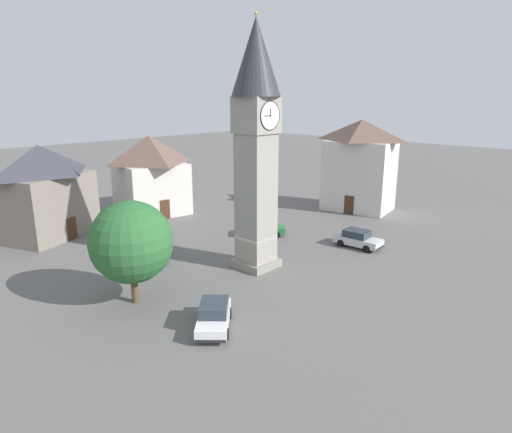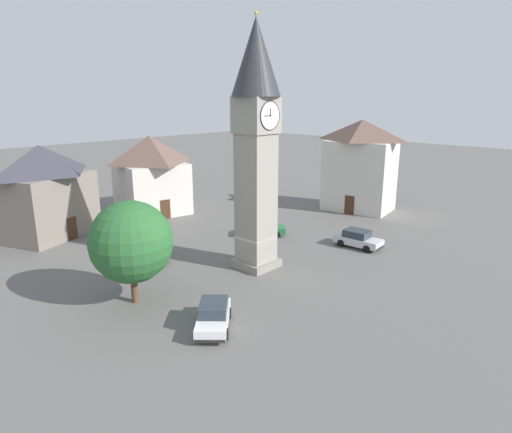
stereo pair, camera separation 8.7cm
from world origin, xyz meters
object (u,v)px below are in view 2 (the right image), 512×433
car_red_corner (358,239)px  clock_tower (256,127)px  pedestrian (169,240)px  building_shop_left (43,191)px  car_blue_kerb (213,316)px  car_silver_kerb (263,228)px  car_white_side (142,255)px  tree (131,242)px  building_terrace_right (360,165)px  building_corner_back (151,174)px

car_red_corner → clock_tower: bearing=-20.0°
pedestrian → building_shop_left: size_ratio=0.17×
car_blue_kerb → building_shop_left: building_shop_left is taller
car_red_corner → pedestrian: pedestrian is taller
pedestrian → car_silver_kerb: bearing=161.7°
clock_tower → car_white_side: (5.72, -6.96, -9.92)m
pedestrian → tree: (7.40, 6.28, 3.05)m
car_silver_kerb → building_shop_left: bearing=-47.1°
building_terrace_right → car_red_corner: bearing=30.5°
car_blue_kerb → pedestrian: pedestrian is taller
car_red_corner → pedestrian: (11.86, -11.19, 0.25)m
car_white_side → building_shop_left: (1.87, -12.84, 3.61)m
clock_tower → tree: bearing=-8.6°
building_shop_left → car_white_side: bearing=98.3°
car_white_side → tree: tree is taller
tree → car_silver_kerb: bearing=-168.1°
car_white_side → building_corner_back: building_corner_back is taller
clock_tower → building_shop_left: clock_tower is taller
clock_tower → building_corner_back: (-4.31, -19.97, -6.26)m
pedestrian → building_corner_back: (-6.76, -12.21, 3.42)m
tree → building_shop_left: (-2.25, -18.31, 0.31)m
building_corner_back → pedestrian: bearing=61.0°
car_white_side → building_corner_back: (-10.04, -13.01, 3.66)m
car_silver_kerb → building_shop_left: building_shop_left is taller
clock_tower → car_red_corner: (-9.42, 3.43, -9.92)m
pedestrian → building_terrace_right: building_terrace_right is taller
car_red_corner → building_terrace_right: building_terrace_right is taller
clock_tower → building_shop_left: (7.59, -19.79, -6.31)m
car_blue_kerb → building_terrace_right: 31.39m
tree → car_white_side: bearing=-127.0°
car_blue_kerb → car_silver_kerb: size_ratio=1.01×
clock_tower → car_silver_kerb: bearing=-142.2°
car_blue_kerb → car_red_corner: size_ratio=1.00×
building_terrace_right → building_corner_back: bearing=-44.0°
car_blue_kerb → building_corner_back: (-12.96, -24.68, 3.66)m
car_silver_kerb → building_corner_back: bearing=-82.5°
pedestrian → building_terrace_right: 24.48m
clock_tower → building_corner_back: size_ratio=2.12×
car_blue_kerb → pedestrian: size_ratio=2.48×
clock_tower → building_corner_back: bearing=-102.2°
pedestrian → building_corner_back: size_ratio=0.20×
car_silver_kerb → car_white_side: (12.01, -2.08, 0.00)m
car_blue_kerb → tree: size_ratio=0.63×
car_red_corner → car_blue_kerb: bearing=4.1°
car_white_side → building_shop_left: size_ratio=0.44×
car_white_side → building_corner_back: size_ratio=0.51×
car_white_side → tree: (4.12, 5.47, 3.30)m
car_blue_kerb → car_red_corner: 18.11m
clock_tower → car_white_side: 13.40m
car_white_side → car_blue_kerb: bearing=75.9°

